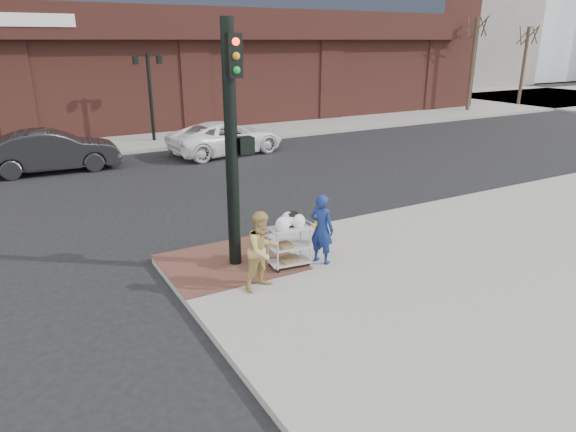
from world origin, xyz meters
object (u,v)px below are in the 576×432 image
pedestrian_tan (262,250)px  fire_hydrant (319,225)px  lamp_post (150,88)px  traffic_signal_pole (233,140)px  woman_blue (322,229)px  sedan_dark (52,151)px  minivan_white (227,138)px  utility_cart (289,243)px

pedestrian_tan → fire_hydrant: size_ratio=1.83×
lamp_post → traffic_signal_pole: traffic_signal_pole is taller
lamp_post → fire_hydrant: size_ratio=4.71×
lamp_post → woman_blue: lamp_post is taller
sedan_dark → minivan_white: sedan_dark is taller
lamp_post → utility_cart: 16.11m
pedestrian_tan → sedan_dark: size_ratio=0.33×
sedan_dark → woman_blue: bearing=-159.3°
traffic_signal_pole → fire_hydrant: bearing=4.5°
woman_blue → utility_cart: woman_blue is taller
fire_hydrant → sedan_dark: bearing=112.2°
traffic_signal_pole → pedestrian_tan: (-0.02, -1.29, -1.90)m
traffic_signal_pole → sedan_dark: bearing=101.8°
pedestrian_tan → fire_hydrant: 2.70m
pedestrian_tan → minivan_white: (4.60, 12.52, -0.22)m
pedestrian_tan → minivan_white: pedestrian_tan is taller
lamp_post → traffic_signal_pole: size_ratio=0.80×
lamp_post → traffic_signal_pole: 15.43m
traffic_signal_pole → pedestrian_tan: 2.30m
woman_blue → fire_hydrant: 1.22m
sedan_dark → minivan_white: size_ratio=0.94×
woman_blue → fire_hydrant: (0.59, 1.01, -0.33)m
traffic_signal_pole → minivan_white: bearing=67.8°
traffic_signal_pole → pedestrian_tan: size_ratio=3.22×
utility_cart → fire_hydrant: size_ratio=1.39×
minivan_white → fire_hydrant: (-2.36, -11.06, -0.12)m
sedan_dark → minivan_white: (6.97, -0.24, -0.08)m
woman_blue → fire_hydrant: size_ratio=1.81×
sedan_dark → utility_cart: sedan_dark is taller
lamp_post → minivan_white: bearing=-62.3°
pedestrian_tan → fire_hydrant: (2.24, 1.46, -0.34)m
pedestrian_tan → minivan_white: size_ratio=0.31×
sedan_dark → lamp_post: bearing=-49.8°
woman_blue → minivan_white: size_ratio=0.30×
pedestrian_tan → utility_cart: 1.14m
traffic_signal_pole → pedestrian_tan: traffic_signal_pole is taller
traffic_signal_pole → woman_blue: size_ratio=3.26×
lamp_post → minivan_white: (2.10, -3.99, -1.91)m
traffic_signal_pole → woman_blue: bearing=-27.3°
woman_blue → utility_cart: size_ratio=1.30×
woman_blue → pedestrian_tan: 1.71m
minivan_white → utility_cart: size_ratio=4.29×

